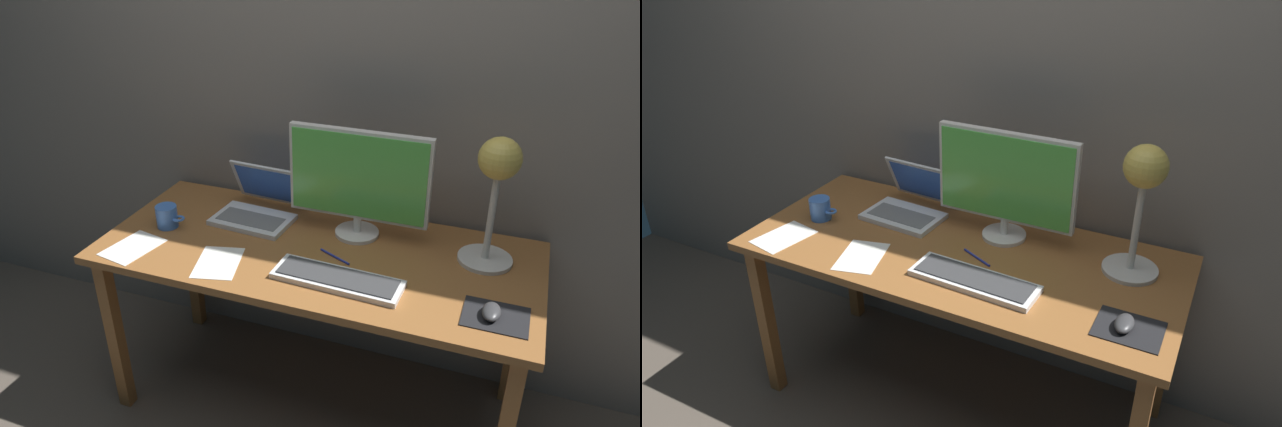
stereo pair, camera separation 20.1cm
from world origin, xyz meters
The scene contains 13 objects.
ground_plane centered at (0.00, 0.00, 0.00)m, with size 4.80×4.80×0.00m, color brown.
back_wall centered at (0.00, 0.40, 1.30)m, with size 4.80×0.06×2.60m, color gray.
desk centered at (0.00, 0.00, 0.66)m, with size 1.60×0.70×0.74m.
monitor centered at (0.10, 0.16, 0.97)m, with size 0.53×0.17×0.42m.
keyboard_main centered at (0.14, -0.17, 0.75)m, with size 0.45×0.16×0.03m.
laptop centered at (-0.31, 0.17, 0.80)m, with size 0.32×0.30×0.20m.
desk_lamp centered at (0.58, 0.14, 1.06)m, with size 0.19×0.19×0.46m.
mousepad centered at (0.65, -0.18, 0.74)m, with size 0.20×0.16×0.00m, color black.
mouse centered at (0.64, -0.19, 0.76)m, with size 0.06×0.10×0.03m, color #38383A.
coffee_mug centered at (-0.61, -0.04, 0.78)m, with size 0.12×0.08×0.09m.
paper_sheet_near_mouse centered at (-0.29, -0.20, 0.74)m, with size 0.15×0.21×0.00m, color white.
paper_sheet_by_keyboard centered at (-0.64, -0.22, 0.74)m, with size 0.15×0.21×0.00m, color white.
pen centered at (0.08, -0.03, 0.74)m, with size 0.01×0.01×0.14m, color #2633A5.
Camera 2 is at (0.83, -1.64, 1.86)m, focal length 33.00 mm.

